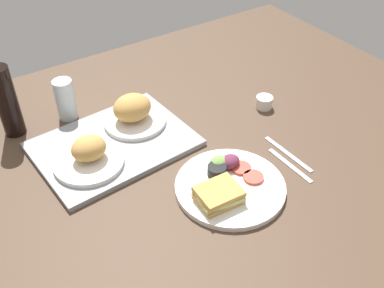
% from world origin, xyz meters
% --- Properties ---
extents(ground_plane, '(1.90, 1.50, 0.03)m').
position_xyz_m(ground_plane, '(0.00, 0.00, -0.01)').
color(ground_plane, '#4C3828').
extents(serving_tray, '(0.47, 0.36, 0.02)m').
position_xyz_m(serving_tray, '(-0.15, 0.19, 0.01)').
color(serving_tray, gray).
rests_on(serving_tray, ground_plane).
extents(bread_plate_near, '(0.20, 0.20, 0.08)m').
position_xyz_m(bread_plate_near, '(-0.25, 0.15, 0.04)').
color(bread_plate_near, white).
rests_on(bread_plate_near, serving_tray).
extents(bread_plate_far, '(0.20, 0.20, 0.10)m').
position_xyz_m(bread_plate_far, '(-0.06, 0.25, 0.05)').
color(bread_plate_far, white).
rests_on(bread_plate_far, serving_tray).
extents(plate_with_salad, '(0.30, 0.30, 0.05)m').
position_xyz_m(plate_with_salad, '(0.02, -0.14, 0.02)').
color(plate_with_salad, white).
rests_on(plate_with_salad, ground_plane).
extents(drinking_glass, '(0.06, 0.06, 0.14)m').
position_xyz_m(drinking_glass, '(-0.21, 0.41, 0.07)').
color(drinking_glass, silver).
rests_on(drinking_glass, ground_plane).
extents(soda_bottle, '(0.06, 0.06, 0.23)m').
position_xyz_m(soda_bottle, '(-0.38, 0.42, 0.11)').
color(soda_bottle, black).
rests_on(soda_bottle, ground_plane).
extents(espresso_cup, '(0.06, 0.06, 0.04)m').
position_xyz_m(espresso_cup, '(0.36, 0.10, 0.02)').
color(espresso_cup, silver).
rests_on(espresso_cup, ground_plane).
extents(fork, '(0.02, 0.17, 0.01)m').
position_xyz_m(fork, '(0.23, -0.17, 0.00)').
color(fork, '#B7B7BC').
rests_on(fork, ground_plane).
extents(knife, '(0.02, 0.19, 0.01)m').
position_xyz_m(knife, '(0.26, -0.13, 0.00)').
color(knife, '#B7B7BC').
rests_on(knife, ground_plane).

